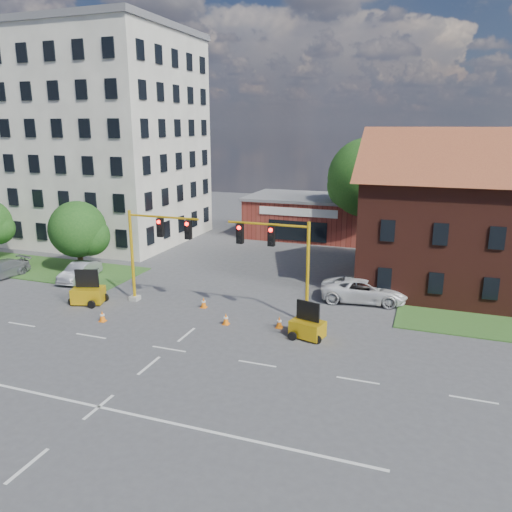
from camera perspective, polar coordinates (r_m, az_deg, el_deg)
name	(u,v)px	position (r m, az deg, el deg)	size (l,w,h in m)	color
ground	(169,349)	(27.44, -9.91, -10.43)	(120.00, 120.00, 0.00)	#424245
grass_verge_nw	(19,266)	(46.75, -25.44, -0.99)	(22.00, 6.00, 0.08)	#315720
lane_markings	(138,375)	(25.16, -13.34, -13.05)	(60.00, 36.00, 0.01)	silver
office_block	(97,138)	(54.26, -17.66, 12.75)	(18.40, 15.40, 20.60)	#B8B3A1
brick_shop	(307,216)	(53.77, 5.88, 4.59)	(12.40, 8.40, 4.30)	maroon
tree_large	(372,181)	(49.12, 13.07, 8.36)	(7.94, 7.56, 10.49)	#342513
tree_nw_front	(81,231)	(42.30, -19.39, 2.70)	(4.74, 4.52, 5.76)	#342513
signal_mast_west	(153,246)	(33.16, -11.69, 1.10)	(5.30, 0.60, 6.20)	gray
signal_mast_east	(281,258)	(29.65, 2.87, -0.22)	(5.30, 0.60, 6.20)	gray
trailer_west	(88,293)	(35.11, -18.63, -4.08)	(2.30, 1.88, 2.26)	yellow
trailer_east	(308,327)	(28.28, 5.91, -8.07)	(2.05, 1.63, 2.05)	yellow
cone_a	(102,316)	(31.86, -17.16, -6.59)	(0.40, 0.40, 0.70)	orange
cone_b	(204,303)	(32.84, -6.01, -5.33)	(0.40, 0.40, 0.70)	orange
cone_c	(226,319)	(30.09, -3.46, -7.20)	(0.40, 0.40, 0.70)	orange
cone_d	(279,322)	(29.59, 2.67, -7.58)	(0.40, 0.40, 0.70)	orange
pickup_white	(364,290)	(34.47, 12.24, -3.82)	(2.64, 5.72, 1.59)	white
sedan_silver_front	(80,272)	(40.57, -19.50, -1.68)	(1.45, 4.16, 1.37)	#9FA1A6
sedan_silver_rear	(0,270)	(43.53, -27.25, -1.42)	(1.89, 4.66, 1.35)	#9FA1A6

